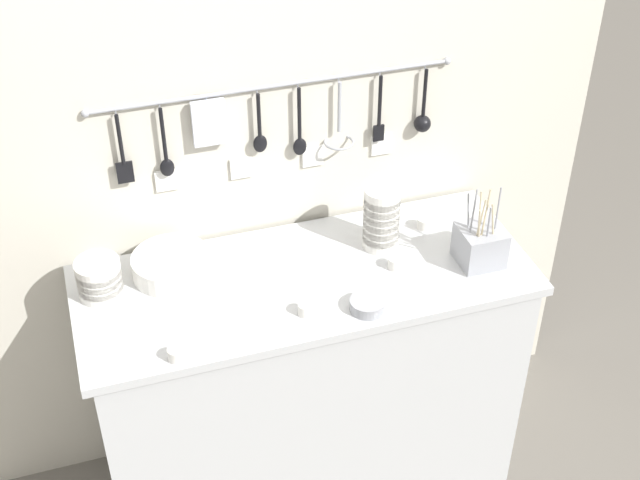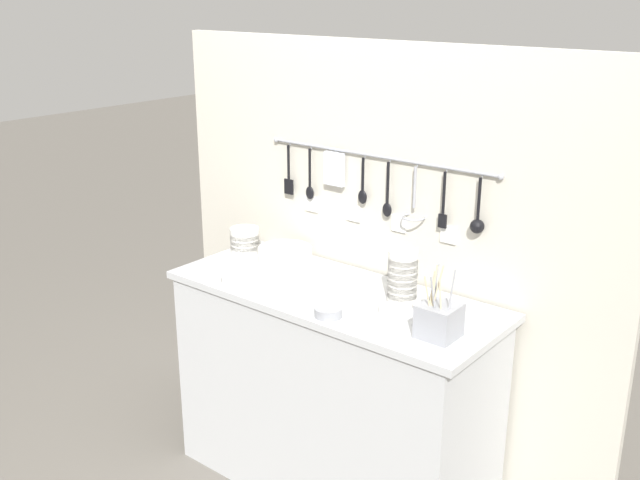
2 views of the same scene
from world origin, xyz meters
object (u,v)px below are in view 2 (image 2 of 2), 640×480
(steel_mixing_bowl, at_px, (328,312))
(cup_edge_far, at_px, (216,279))
(bowl_stack_back_corner, at_px, (245,241))
(plate_stack, at_px, (285,255))
(cutlery_caddy, at_px, (439,320))
(bowl_stack_tall_left, at_px, (403,277))
(cup_front_left, at_px, (298,297))
(cup_beside_plates, at_px, (446,306))
(cup_by_caddy, at_px, (385,308))

(steel_mixing_bowl, distance_m, cup_edge_far, 0.57)
(bowl_stack_back_corner, height_order, plate_stack, bowl_stack_back_corner)
(cutlery_caddy, bearing_deg, bowl_stack_tall_left, 147.25)
(steel_mixing_bowl, height_order, cup_edge_far, cup_edge_far)
(cutlery_caddy, distance_m, cup_front_left, 0.60)
(steel_mixing_bowl, relative_size, cup_edge_far, 2.25)
(cutlery_caddy, height_order, cup_front_left, cutlery_caddy)
(plate_stack, bearing_deg, cup_front_left, -41.97)
(bowl_stack_tall_left, relative_size, cutlery_caddy, 0.80)
(cup_beside_plates, distance_m, cup_front_left, 0.58)
(bowl_stack_tall_left, xyz_separation_m, plate_stack, (-0.66, 0.06, -0.08))
(plate_stack, xyz_separation_m, cup_beside_plates, (0.84, -0.01, -0.01))
(cup_front_left, xyz_separation_m, cup_by_caddy, (0.33, 0.12, 0.00))
(bowl_stack_back_corner, relative_size, plate_stack, 0.55)
(steel_mixing_bowl, bearing_deg, cup_beside_plates, 45.57)
(bowl_stack_tall_left, distance_m, plate_stack, 0.67)
(bowl_stack_back_corner, bearing_deg, cutlery_caddy, -9.72)
(cup_edge_far, bearing_deg, plate_stack, 81.58)
(steel_mixing_bowl, xyz_separation_m, cup_beside_plates, (0.32, 0.33, 0.00))
(cup_beside_plates, xyz_separation_m, cup_front_left, (-0.50, -0.29, 0.00))
(bowl_stack_tall_left, distance_m, steel_mixing_bowl, 0.33)
(bowl_stack_back_corner, bearing_deg, cup_beside_plates, 1.03)
(cup_front_left, bearing_deg, bowl_stack_back_corner, 154.05)
(cutlery_caddy, distance_m, cup_by_caddy, 0.27)
(bowl_stack_tall_left, relative_size, cup_edge_far, 4.56)
(cutlery_caddy, height_order, cup_beside_plates, cutlery_caddy)
(cup_beside_plates, bearing_deg, cup_front_left, -149.68)
(plate_stack, bearing_deg, cutlery_caddy, -13.91)
(cup_front_left, bearing_deg, plate_stack, 138.03)
(cup_edge_far, bearing_deg, cup_by_caddy, 15.02)
(cutlery_caddy, bearing_deg, bowl_stack_back_corner, 170.28)
(cup_by_caddy, bearing_deg, bowl_stack_tall_left, 92.04)
(bowl_stack_tall_left, xyz_separation_m, cup_beside_plates, (0.17, 0.05, -0.09))
(cup_front_left, relative_size, cup_by_caddy, 1.00)
(plate_stack, height_order, cup_beside_plates, plate_stack)
(plate_stack, bearing_deg, bowl_stack_back_corner, -171.39)
(steel_mixing_bowl, distance_m, cup_front_left, 0.18)
(plate_stack, relative_size, cup_edge_far, 5.11)
(cup_edge_far, relative_size, cup_by_caddy, 1.00)
(bowl_stack_tall_left, distance_m, cup_beside_plates, 0.20)
(plate_stack, relative_size, cup_by_caddy, 5.11)
(cup_edge_far, xyz_separation_m, cup_front_left, (0.39, 0.07, 0.00))
(steel_mixing_bowl, xyz_separation_m, cup_edge_far, (-0.57, -0.04, 0.00))
(bowl_stack_back_corner, xyz_separation_m, plate_stack, (0.22, 0.03, -0.03))
(bowl_stack_tall_left, height_order, cutlery_caddy, cutlery_caddy)
(cutlery_caddy, bearing_deg, cup_by_caddy, 169.66)
(bowl_stack_tall_left, bearing_deg, cup_edge_far, -156.21)
(bowl_stack_back_corner, xyz_separation_m, cup_front_left, (0.56, -0.27, -0.04))
(plate_stack, bearing_deg, bowl_stack_tall_left, -5.13)
(bowl_stack_tall_left, relative_size, steel_mixing_bowl, 2.03)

